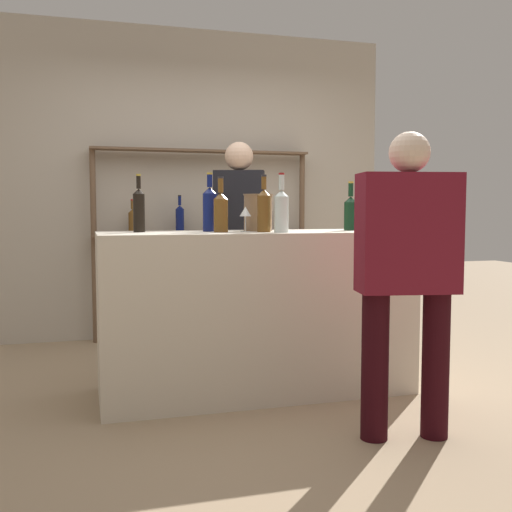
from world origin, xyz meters
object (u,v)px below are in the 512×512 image
at_px(counter_bottle_2, 281,210).
at_px(wine_glass, 245,213).
at_px(counter_bottle_0, 210,208).
at_px(counter_bottle_1, 139,209).
at_px(customer_right, 407,265).
at_px(counter_bottle_3, 351,212).
at_px(server_behind_counter, 239,229).
at_px(counter_bottle_5, 264,209).
at_px(counter_bottle_4, 221,211).
at_px(ice_bucket, 258,212).

relative_size(counter_bottle_2, wine_glass, 2.29).
bearing_deg(counter_bottle_0, counter_bottle_1, 178.85).
relative_size(wine_glass, customer_right, 0.10).
relative_size(counter_bottle_1, counter_bottle_3, 1.09).
height_order(counter_bottle_3, server_behind_counter, server_behind_counter).
bearing_deg(counter_bottle_5, counter_bottle_2, -45.37).
bearing_deg(counter_bottle_4, ice_bucket, 26.27).
relative_size(counter_bottle_2, customer_right, 0.23).
relative_size(counter_bottle_5, server_behind_counter, 0.21).
bearing_deg(counter_bottle_2, server_behind_counter, 89.00).
height_order(counter_bottle_3, customer_right, customer_right).
relative_size(counter_bottle_4, customer_right, 0.22).
distance_m(counter_bottle_2, ice_bucket, 0.28).
xyz_separation_m(counter_bottle_2, wine_glass, (-0.18, 0.18, -0.02)).
height_order(counter_bottle_4, wine_glass, counter_bottle_4).
xyz_separation_m(counter_bottle_3, counter_bottle_4, (-0.90, -0.08, 0.01)).
relative_size(counter_bottle_0, ice_bucket, 1.55).
distance_m(counter_bottle_4, customer_right, 1.22).
xyz_separation_m(counter_bottle_2, counter_bottle_4, (-0.34, 0.14, -0.01)).
bearing_deg(counter_bottle_1, counter_bottle_3, -2.40).
distance_m(counter_bottle_2, counter_bottle_3, 0.60).
xyz_separation_m(counter_bottle_1, counter_bottle_5, (0.74, -0.19, -0.00)).
height_order(counter_bottle_5, customer_right, customer_right).
relative_size(counter_bottle_2, counter_bottle_5, 1.02).
xyz_separation_m(counter_bottle_0, wine_glass, (0.21, -0.09, -0.03)).
height_order(counter_bottle_0, counter_bottle_4, counter_bottle_0).
bearing_deg(counter_bottle_3, counter_bottle_1, 177.60).
bearing_deg(counter_bottle_0, customer_right, -53.12).
relative_size(counter_bottle_5, customer_right, 0.23).
bearing_deg(counter_bottle_3, wine_glass, -176.82).
xyz_separation_m(counter_bottle_5, wine_glass, (-0.09, 0.09, -0.02)).
relative_size(counter_bottle_0, counter_bottle_4, 1.09).
height_order(counter_bottle_0, counter_bottle_5, counter_bottle_0).
xyz_separation_m(counter_bottle_4, server_behind_counter, (0.36, 0.96, -0.14)).
height_order(counter_bottle_2, ice_bucket, counter_bottle_2).
distance_m(counter_bottle_2, wine_glass, 0.25).
xyz_separation_m(counter_bottle_0, ice_bucket, (0.32, 0.01, -0.03)).
bearing_deg(counter_bottle_3, counter_bottle_0, 177.01).
relative_size(counter_bottle_2, counter_bottle_3, 1.11).
height_order(counter_bottle_1, ice_bucket, counter_bottle_1).
xyz_separation_m(counter_bottle_0, customer_right, (0.79, -1.05, -0.28)).
height_order(server_behind_counter, customer_right, server_behind_counter).
distance_m(counter_bottle_3, counter_bottle_5, 0.66).
relative_size(counter_bottle_1, counter_bottle_5, 1.01).
xyz_separation_m(wine_glass, ice_bucket, (0.11, 0.10, -0.00)).
bearing_deg(server_behind_counter, counter_bottle_1, -26.03).
relative_size(counter_bottle_1, wine_glass, 2.26).
height_order(counter_bottle_0, wine_glass, counter_bottle_0).
xyz_separation_m(counter_bottle_3, customer_right, (-0.15, -1.00, -0.26)).
bearing_deg(counter_bottle_1, counter_bottle_2, -18.66).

